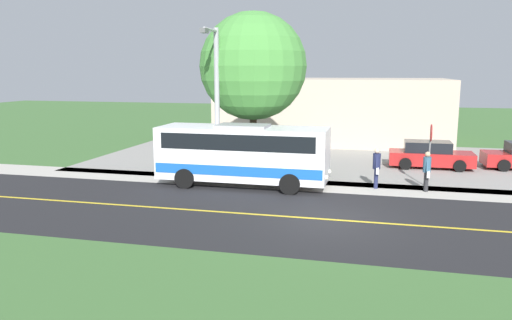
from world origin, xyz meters
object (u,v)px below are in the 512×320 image
Objects in this scene: pedestrian_with_bags at (427,170)px; tree_curbside at (253,66)px; pedestrian_waiting at (377,167)px; commercial_building at (334,109)px; parked_car_near at (430,155)px; shuttle_bus_front at (243,152)px; stop_sign at (430,145)px; street_light_pole at (216,98)px.

pedestrian_with_bags is 9.70m from tree_curbside.
pedestrian_waiting is 0.22× the size of tree_curbside.
parked_car_near is at bearing 30.70° from commercial_building.
tree_curbside is at bearing -175.19° from shuttle_bus_front.
tree_curbside reaches higher than commercial_building.
stop_sign reaches higher than pedestrian_waiting.
tree_curbside is at bearing -98.69° from stop_sign.
street_light_pole is at bearing -87.19° from pedestrian_with_bags.
pedestrian_waiting is at bearing 98.68° from shuttle_bus_front.
tree_curbside reaches higher than parked_car_near.
shuttle_bus_front is at bearing -81.32° from pedestrian_waiting.
tree_curbside is (-2.07, -8.35, 4.49)m from pedestrian_with_bags.
commercial_building reaches higher than pedestrian_with_bags.
tree_curbside is (3.68, -9.01, 4.75)m from parked_car_near.
street_light_pole reaches higher than pedestrian_waiting.
parked_car_near is at bearing 174.18° from stop_sign.
shuttle_bus_front is at bearing -53.20° from parked_car_near.
parked_car_near is (-5.75, 0.66, -0.26)m from pedestrian_with_bags.
shuttle_bus_front is 2.80m from street_light_pole.
pedestrian_with_bags is at bearing 18.80° from commercial_building.
tree_curbside is at bearing -103.93° from pedestrian_with_bags.
pedestrian_waiting is (-0.10, -2.14, 0.03)m from pedestrian_with_bags.
pedestrian_with_bags is 0.11× the size of commercial_building.
pedestrian_with_bags is 0.22× the size of tree_curbside.
stop_sign is 9.92m from street_light_pole.
street_light_pole is 0.43× the size of commercial_building.
shuttle_bus_front is 0.48× the size of commercial_building.
street_light_pole is 0.88× the size of tree_curbside.
parked_car_near is (-4.98, 0.51, -1.28)m from stop_sign.
pedestrian_with_bags is 5.79m from parked_car_near.
pedestrian_waiting reaches higher than parked_car_near.
commercial_building is at bearing 166.36° from street_light_pole.
tree_curbside reaches higher than pedestrian_with_bags.
stop_sign is 9.28m from tree_curbside.
tree_curbside is at bearing -107.60° from pedestrian_waiting.
pedestrian_waiting is at bearing -73.72° from stop_sign.
pedestrian_waiting is at bearing 94.41° from street_light_pole.
stop_sign is at bearing 97.31° from street_light_pole.
street_light_pole reaches higher than parked_car_near.
stop_sign is 0.40× the size of street_light_pole.
shuttle_bus_front is at bearing -79.17° from stop_sign.
pedestrian_waiting is 7.89m from tree_curbside.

